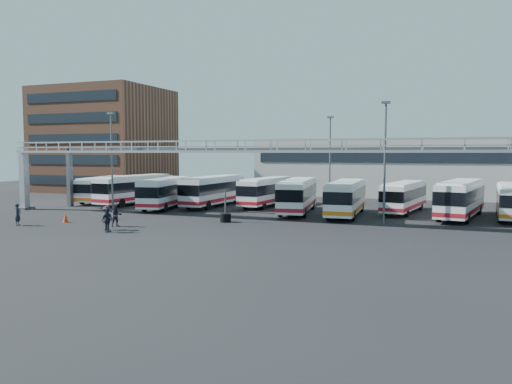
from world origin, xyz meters
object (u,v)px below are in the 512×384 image
(bus_6, at_px, (346,197))
(pedestrian_a, at_px, (18,214))
(bus_0, at_px, (104,188))
(bus_7, at_px, (404,196))
(bus_3, at_px, (214,190))
(bus_5, at_px, (298,194))
(pedestrian_b, at_px, (116,215))
(tire_stack, at_px, (225,217))
(bus_9, at_px, (512,200))
(light_pole_mid, at_px, (385,156))
(bus_8, at_px, (461,198))
(cone_left, at_px, (65,218))
(bus_4, at_px, (267,191))
(bus_2, at_px, (167,192))
(light_pole_left, at_px, (112,155))
(bus_1, at_px, (135,188))
(pedestrian_d, at_px, (107,220))
(cone_right, at_px, (114,216))
(pedestrian_c, at_px, (107,218))
(light_pole_back, at_px, (330,155))

(bus_6, height_order, pedestrian_a, bus_6)
(bus_0, relative_size, bus_7, 1.00)
(bus_3, relative_size, bus_6, 1.01)
(bus_5, height_order, pedestrian_b, bus_5)
(tire_stack, bearing_deg, bus_9, 25.66)
(light_pole_mid, distance_m, bus_8, 9.87)
(bus_5, bearing_deg, cone_left, -149.12)
(light_pole_mid, relative_size, bus_4, 0.95)
(bus_2, xyz_separation_m, cone_left, (-2.34, -12.78, -1.42))
(light_pole_left, distance_m, bus_1, 6.96)
(pedestrian_d, height_order, cone_left, pedestrian_d)
(bus_6, relative_size, cone_left, 14.26)
(bus_5, bearing_deg, bus_9, -0.54)
(bus_8, bearing_deg, cone_left, -144.21)
(light_pole_left, height_order, light_pole_mid, same)
(bus_2, bearing_deg, pedestrian_a, -116.43)
(bus_7, height_order, tire_stack, bus_7)
(cone_left, bearing_deg, bus_7, 33.68)
(bus_2, height_order, pedestrian_d, bus_2)
(bus_2, distance_m, cone_left, 13.07)
(light_pole_mid, bearing_deg, bus_6, 130.53)
(cone_left, distance_m, cone_right, 4.13)
(bus_2, relative_size, bus_6, 1.00)
(bus_0, distance_m, tire_stack, 24.01)
(light_pole_mid, xyz_separation_m, tire_stack, (-12.99, -3.27, -5.27))
(light_pole_mid, distance_m, bus_9, 13.67)
(bus_4, bearing_deg, pedestrian_a, -118.99)
(bus_5, distance_m, bus_9, 19.57)
(light_pole_mid, xyz_separation_m, pedestrian_a, (-28.09, -11.32, -4.81))
(pedestrian_b, relative_size, pedestrian_c, 0.97)
(bus_2, distance_m, bus_4, 11.09)
(bus_1, xyz_separation_m, bus_4, (15.18, 3.44, -0.10))
(light_pole_left, relative_size, pedestrian_a, 5.56)
(bus_8, distance_m, pedestrian_d, 31.04)
(light_pole_mid, bearing_deg, pedestrian_b, -156.27)
(cone_left, relative_size, tire_stack, 0.29)
(bus_0, distance_m, bus_3, 14.83)
(bus_6, bearing_deg, pedestrian_a, -149.41)
(bus_4, xyz_separation_m, cone_left, (-11.82, -18.54, -1.38))
(light_pole_back, height_order, bus_4, light_pole_back)
(bus_0, relative_size, bus_6, 0.93)
(light_pole_back, xyz_separation_m, cone_left, (-17.79, -23.43, -5.34))
(bus_0, xyz_separation_m, pedestrian_b, (14.20, -16.48, -0.78))
(bus_8, bearing_deg, tire_stack, -141.88)
(bus_0, relative_size, pedestrian_c, 5.46)
(bus_0, height_order, pedestrian_d, bus_0)
(bus_1, xyz_separation_m, bus_2, (5.70, -2.32, -0.06))
(bus_1, relative_size, bus_4, 1.06)
(light_pole_left, relative_size, bus_2, 0.92)
(bus_4, bearing_deg, tire_stack, -81.41)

